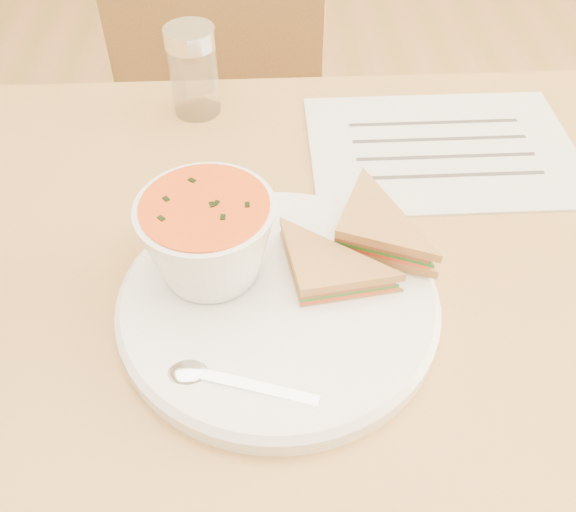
{
  "coord_description": "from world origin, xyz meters",
  "views": [
    {
      "loc": [
        -0.0,
        -0.44,
        1.22
      ],
      "look_at": [
        0.02,
        -0.04,
        0.8
      ],
      "focal_mm": 40.0,
      "sensor_mm": 36.0,
      "label": 1
    }
  ],
  "objects_px": {
    "chair_far": "(203,193)",
    "dining_table": "(275,443)",
    "condiment_shaker": "(194,71)",
    "plate": "(278,303)",
    "soup_bowl": "(209,242)"
  },
  "relations": [
    {
      "from": "chair_far",
      "to": "condiment_shaker",
      "type": "height_order",
      "value": "chair_far"
    },
    {
      "from": "dining_table",
      "to": "soup_bowl",
      "type": "distance_m",
      "value": 0.44
    },
    {
      "from": "soup_bowl",
      "to": "condiment_shaker",
      "type": "xyz_separation_m",
      "value": [
        -0.03,
        0.3,
        -0.0
      ]
    },
    {
      "from": "plate",
      "to": "soup_bowl",
      "type": "relative_size",
      "value": 2.39
    },
    {
      "from": "dining_table",
      "to": "soup_bowl",
      "type": "height_order",
      "value": "soup_bowl"
    },
    {
      "from": "condiment_shaker",
      "to": "plate",
      "type": "bearing_deg",
      "value": -74.87
    },
    {
      "from": "chair_far",
      "to": "dining_table",
      "type": "bearing_deg",
      "value": 114.33
    },
    {
      "from": "chair_far",
      "to": "plate",
      "type": "distance_m",
      "value": 0.62
    },
    {
      "from": "dining_table",
      "to": "condiment_shaker",
      "type": "height_order",
      "value": "condiment_shaker"
    },
    {
      "from": "soup_bowl",
      "to": "condiment_shaker",
      "type": "height_order",
      "value": "condiment_shaker"
    },
    {
      "from": "plate",
      "to": "condiment_shaker",
      "type": "height_order",
      "value": "condiment_shaker"
    },
    {
      "from": "chair_far",
      "to": "condiment_shaker",
      "type": "distance_m",
      "value": 0.41
    },
    {
      "from": "dining_table",
      "to": "chair_far",
      "type": "height_order",
      "value": "chair_far"
    },
    {
      "from": "dining_table",
      "to": "plate",
      "type": "relative_size",
      "value": 3.37
    },
    {
      "from": "dining_table",
      "to": "plate",
      "type": "height_order",
      "value": "plate"
    }
  ]
}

